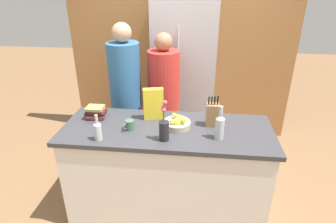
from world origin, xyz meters
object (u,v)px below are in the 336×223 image
knife_block (212,115)px  coffee_mug (129,125)px  flower_vase (164,128)px  cereal_box (153,104)px  fruit_bowl (177,123)px  person_at_sink (126,93)px  refrigerator (184,74)px  book_stack (96,112)px  person_in_blue (164,97)px  bottle_oil (220,126)px  bottle_vinegar (98,130)px

knife_block → coffee_mug: size_ratio=2.76×
flower_vase → coffee_mug: bearing=156.6°
flower_vase → cereal_box: bearing=110.9°
fruit_bowl → person_at_sink: size_ratio=0.14×
refrigerator → book_stack: bearing=-122.2°
flower_vase → knife_block: bearing=36.8°
fruit_bowl → cereal_box: size_ratio=0.83×
knife_block → fruit_bowl: bearing=-168.0°
person_in_blue → refrigerator: bearing=54.0°
person_at_sink → person_in_blue: size_ratio=1.07×
fruit_bowl → flower_vase: bearing=-111.3°
refrigerator → cereal_box: bearing=-100.5°
cereal_box → bottle_oil: bearing=-27.3°
person_in_blue → bottle_oil: bearing=-75.3°
bottle_oil → flower_vase: bearing=-171.0°
fruit_bowl → bottle_vinegar: size_ratio=1.09×
flower_vase → fruit_bowl: bearing=68.7°
bottle_oil → book_stack: bearing=167.0°
book_stack → fruit_bowl: bearing=-7.5°
coffee_mug → cereal_box: bearing=53.6°
flower_vase → person_in_blue: (-0.12, 0.95, -0.13)m
knife_block → book_stack: (-1.08, 0.04, -0.05)m
fruit_bowl → person_in_blue: 0.75m
fruit_bowl → knife_block: (0.31, 0.07, 0.07)m
cereal_box → person_in_blue: size_ratio=0.18×
refrigerator → person_in_blue: (-0.19, -0.59, -0.09)m
cereal_box → coffee_mug: size_ratio=2.87×
fruit_bowl → coffee_mug: size_ratio=2.37×
knife_block → person_in_blue: size_ratio=0.18×
person_at_sink → person_in_blue: 0.43m
bottle_vinegar → person_in_blue: person_in_blue is taller
refrigerator → cereal_box: refrigerator is taller
book_stack → person_in_blue: person_in_blue is taller
fruit_bowl → person_in_blue: bearing=106.1°
person_at_sink → fruit_bowl: bearing=-39.6°
fruit_bowl → person_at_sink: bearing=134.6°
bottle_vinegar → bottle_oil: bearing=7.5°
book_stack → flower_vase: bearing=-25.8°
knife_block → refrigerator: bearing=104.6°
coffee_mug → person_in_blue: bearing=76.0°
fruit_bowl → person_in_blue: size_ratio=0.15×
bottle_vinegar → refrigerator: bearing=69.3°
cereal_box → bottle_oil: (0.59, -0.31, -0.03)m
refrigerator → person_in_blue: size_ratio=1.23×
knife_block → person_in_blue: bearing=128.2°
book_stack → knife_block: bearing=-1.9°
fruit_bowl → person_at_sink: person_at_sink is taller
cereal_box → knife_block: bearing=-8.6°
book_stack → person_in_blue: 0.84m
coffee_mug → bottle_oil: bottle_oil is taller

